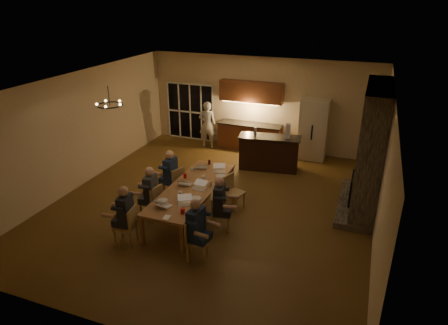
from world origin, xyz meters
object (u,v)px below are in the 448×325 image
at_px(chair_left_far, 173,182).
at_px(laptop_f, 219,168).
at_px(chair_left_mid, 151,201).
at_px(redcup_near, 183,211).
at_px(laptop_c, 185,180).
at_px(laptop_e, 201,164).
at_px(person_right_near, 196,229).
at_px(laptop_a, 164,201).
at_px(can_silver, 180,197).
at_px(bar_blender, 288,131).
at_px(mug_front, 180,193).
at_px(laptop_d, 199,185).
at_px(person_left_near, 126,215).
at_px(mug_mid, 203,178).
at_px(refrigerator, 313,129).
at_px(chandelier, 110,105).
at_px(person_right_mid, 219,204).
at_px(person_left_far, 171,175).
at_px(bar_island, 269,153).
at_px(chair_left_near, 125,225).
at_px(can_right, 211,184).
at_px(plate_left, 162,201).
at_px(can_cola, 209,162).
at_px(mug_back, 192,169).
at_px(standing_person, 207,125).
at_px(chair_right_near, 197,239).
at_px(chair_right_far, 234,192).
at_px(person_left_mid, 151,193).
at_px(plate_near, 196,199).
at_px(plate_far, 221,176).
at_px(redcup_mid, 185,176).
at_px(chair_right_mid, 221,213).
at_px(dining_table, 192,201).
at_px(bar_bottle, 255,131).
at_px(laptop_b, 185,200).

relative_size(chair_left_far, laptop_f, 2.78).
xyz_separation_m(chair_left_mid, redcup_near, (1.23, -0.71, 0.37)).
height_order(laptop_c, laptop_e, same).
distance_m(person_right_near, laptop_a, 1.18).
bearing_deg(can_silver, bar_blender, 68.65).
distance_m(mug_front, can_silver, 0.20).
relative_size(redcup_near, bar_blender, 0.27).
relative_size(chair_left_mid, laptop_d, 2.78).
xyz_separation_m(person_left_near, mug_mid, (0.92, 2.13, 0.11)).
relative_size(refrigerator, chandelier, 3.32).
relative_size(person_right_mid, person_left_far, 1.00).
bearing_deg(person_right_mid, bar_island, -13.98).
xyz_separation_m(chair_left_near, can_right, (1.26, 1.89, 0.37)).
relative_size(bar_island, plate_left, 7.62).
relative_size(chandelier, laptop_d, 1.88).
distance_m(person_left_near, can_cola, 3.16).
height_order(can_silver, bar_blender, bar_blender).
distance_m(mug_back, can_cola, 0.64).
xyz_separation_m(redcup_near, can_right, (0.06, 1.44, 0.00)).
bearing_deg(chandelier, laptop_c, 17.92).
distance_m(standing_person, can_silver, 5.37).
xyz_separation_m(chair_left_far, chair_right_near, (1.71, -2.24, 0.00)).
bearing_deg(chair_right_far, refrigerator, 1.06).
bearing_deg(can_cola, person_left_mid, -109.17).
bearing_deg(plate_near, can_cola, 103.74).
xyz_separation_m(chair_left_mid, plate_far, (1.33, 1.33, 0.31)).
bearing_deg(standing_person, chair_right_near, 101.12).
bearing_deg(laptop_d, redcup_mid, 147.73).
bearing_deg(laptop_f, mug_mid, -128.08).
height_order(redcup_near, plate_left, redcup_near).
bearing_deg(chair_left_near, chair_right_mid, 116.50).
bearing_deg(dining_table, bar_bottle, 79.79).
height_order(chair_left_mid, plate_near, chair_left_mid).
height_order(person_left_mid, mug_mid, person_left_mid).
bearing_deg(can_cola, laptop_f, -39.78).
distance_m(chair_left_near, person_right_near, 1.71).
bearing_deg(laptop_f, person_left_mid, -143.92).
distance_m(laptop_a, mug_front, 0.59).
height_order(dining_table, mug_back, mug_back).
distance_m(redcup_near, bar_blender, 4.85).
distance_m(laptop_e, plate_near, 1.80).
relative_size(chair_right_mid, person_left_near, 0.64).
distance_m(chair_right_far, person_left_near, 2.86).
bearing_deg(chair_right_far, laptop_e, 84.48).
bearing_deg(dining_table, can_right, 28.78).
bearing_deg(laptop_e, laptop_b, 87.65).
distance_m(chair_left_near, person_right_mid, 2.15).
bearing_deg(chair_right_near, chair_left_near, 77.25).
height_order(chair_right_mid, bar_bottle, bar_bottle).
distance_m(mug_back, redcup_mid, 0.45).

